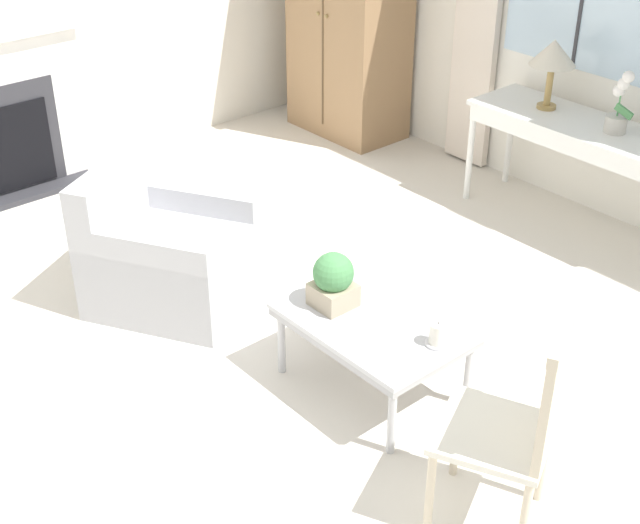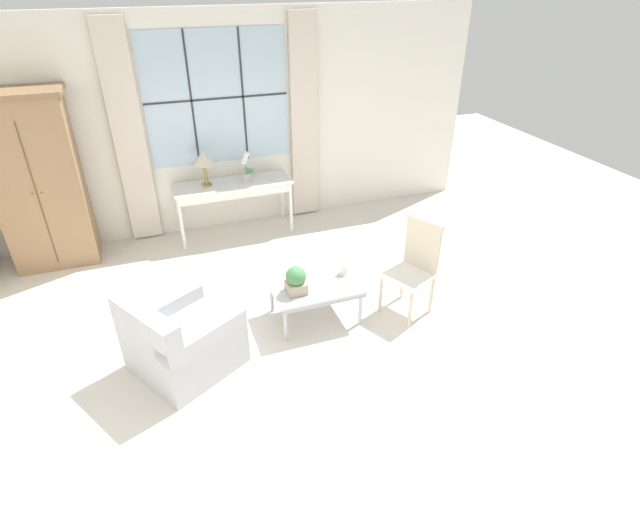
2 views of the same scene
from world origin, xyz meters
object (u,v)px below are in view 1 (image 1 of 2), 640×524
potted_orchid (619,109)px  armchair_upholstered (170,254)px  console_table (584,135)px  pillar_candle (438,335)px  side_chair_wooden (523,417)px  armoire (349,4)px  coffee_table (374,326)px  table_lamp (553,55)px  potted_plant_small (333,280)px

potted_orchid → armchair_upholstered: bearing=-115.4°
console_table → potted_orchid: potted_orchid is taller
pillar_candle → potted_orchid: bearing=103.8°
side_chair_wooden → pillar_candle: 0.74m
console_table → pillar_candle: size_ratio=12.20×
armoire → armchair_upholstered: bearing=-63.7°
coffee_table → pillar_candle: bearing=12.3°
potted_orchid → side_chair_wooden: bearing=-63.4°
table_lamp → potted_orchid: bearing=-1.5°
potted_orchid → coffee_table: 2.29m
table_lamp → potted_plant_small: size_ratio=1.59×
armoire → potted_orchid: bearing=0.3°
potted_plant_small → armoire: bearing=136.4°
coffee_table → potted_orchid: bearing=94.7°
table_lamp → side_chair_wooden: 3.03m
table_lamp → side_chair_wooden: (1.74, -2.43, -0.52)m
coffee_table → potted_plant_small: size_ratio=3.12×
armchair_upholstered → coffee_table: 1.41m
armchair_upholstered → side_chair_wooden: bearing=2.4°
armoire → armchair_upholstered: armoire is taller
console_table → pillar_candle: bearing=-71.2°
armchair_upholstered → pillar_candle: bearing=12.1°
armoire → coffee_table: (2.61, -2.21, -0.67)m
table_lamp → side_chair_wooden: table_lamp is taller
table_lamp → potted_orchid: (0.53, -0.01, -0.21)m
potted_orchid → side_chair_wooden: size_ratio=0.38×
armchair_upholstered → pillar_candle: 1.77m
armoire → pillar_candle: 3.69m
potted_orchid → potted_plant_small: size_ratio=1.38×
side_chair_wooden → console_table: bearing=120.3°
console_table → potted_orchid: (0.20, 0.01, 0.23)m
potted_orchid → pillar_candle: bearing=-76.2°
console_table → coffee_table: size_ratio=1.72×
coffee_table → potted_plant_small: potted_plant_small is taller
table_lamp → coffee_table: table_lamp is taller
coffee_table → table_lamp: bearing=107.6°
armoire → pillar_candle: armoire is taller
side_chair_wooden → pillar_candle: size_ratio=8.13×
potted_orchid → potted_plant_small: potted_orchid is taller
console_table → potted_orchid: bearing=2.8°
potted_orchid → armchair_upholstered: potted_orchid is taller
side_chair_wooden → potted_plant_small: (-1.25, 0.12, -0.01)m
pillar_candle → potted_plant_small: bearing=-165.7°
potted_plant_small → pillar_candle: bearing=14.3°
potted_orchid → armchair_upholstered: (-1.20, -2.51, -0.60)m
console_table → table_lamp: bearing=176.0°
table_lamp → armchair_upholstered: size_ratio=0.41×
console_table → potted_plant_small: (0.16, -2.28, -0.09)m
armoire → side_chair_wooden: (3.64, -2.40, -0.47)m
side_chair_wooden → potted_plant_small: side_chair_wooden is taller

